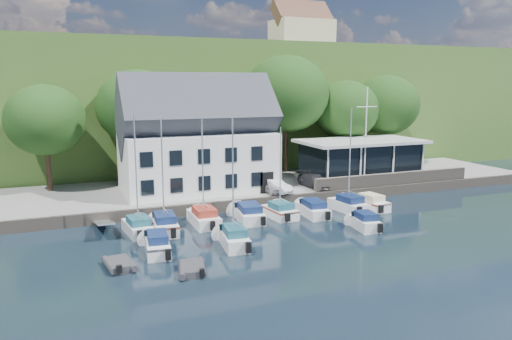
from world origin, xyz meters
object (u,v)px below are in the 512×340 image
at_px(boat_r1_6, 350,161).
at_px(dinghy_0, 119,263).
at_px(boat_r2_3, 364,220).
at_px(boat_r1_7, 370,201).
at_px(club_pavilion, 360,159).
at_px(boat_r2_1, 233,182).
at_px(boat_r1_4, 280,169).
at_px(dinghy_1, 192,267).
at_px(harbor_building, 197,145).
at_px(flagpole, 366,136).
at_px(boat_r1_3, 248,212).
at_px(car_white, 274,186).
at_px(car_dgrey, 314,181).
at_px(car_silver, 270,186).
at_px(boat_r1_1, 163,173).
at_px(boat_r1_2, 203,170).
at_px(boat_r2_0, 157,242).
at_px(car_blue, 327,179).
at_px(boat_r1_0, 136,179).
at_px(boat_r1_5, 312,207).

relative_size(boat_r1_6, dinghy_0, 3.23).
bearing_deg(boat_r2_3, boat_r1_6, 78.39).
bearing_deg(boat_r2_3, boat_r1_7, 59.49).
bearing_deg(boat_r1_6, boat_r2_3, -116.43).
height_order(club_pavilion, boat_r2_1, boat_r2_1).
relative_size(club_pavilion, boat_r1_4, 1.59).
xyz_separation_m(club_pavilion, dinghy_1, (-23.42, -17.66, -2.73)).
relative_size(boat_r1_4, dinghy_1, 3.03).
relative_size(harbor_building, flagpole, 1.47).
bearing_deg(flagpole, club_pavilion, 63.16).
bearing_deg(boat_r1_7, boat_r1_3, 169.49).
xyz_separation_m(car_white, boat_r1_3, (-4.38, -4.80, -0.93)).
bearing_deg(harbor_building, boat_r2_3, -57.09).
xyz_separation_m(car_dgrey, boat_r1_4, (-6.32, -5.69, 2.51)).
height_order(car_silver, car_white, car_white).
distance_m(car_white, dinghy_1, 18.41).
bearing_deg(car_silver, flagpole, -7.23).
distance_m(car_silver, dinghy_0, 19.40).
height_order(harbor_building, boat_r1_4, harbor_building).
relative_size(car_white, boat_r1_1, 0.43).
height_order(boat_r1_2, boat_r2_3, boat_r1_2).
distance_m(boat_r1_3, boat_r1_6, 9.99).
relative_size(club_pavilion, boat_r2_0, 2.23).
distance_m(harbor_building, boat_r2_1, 14.58).
xyz_separation_m(car_blue, boat_r2_0, (-19.37, -11.14, -0.89)).
relative_size(boat_r1_7, boat_r2_0, 0.92).
height_order(boat_r2_0, dinghy_0, boat_r2_0).
xyz_separation_m(boat_r1_3, boat_r1_7, (11.38, -0.61, -0.01)).
relative_size(club_pavilion, flagpole, 1.35).
relative_size(car_white, boat_r2_0, 0.67).
xyz_separation_m(club_pavilion, flagpole, (-1.67, -3.30, 2.83)).
distance_m(car_silver, dinghy_1, 18.27).
bearing_deg(boat_r1_1, boat_r1_0, 176.00).
distance_m(flagpole, boat_r2_3, 13.70).
distance_m(boat_r1_2, boat_r1_6, 13.03).
bearing_deg(car_white, boat_r1_3, -151.32).
distance_m(car_blue, boat_r1_5, 8.58).
height_order(boat_r1_3, dinghy_1, boat_r1_3).
bearing_deg(boat_r1_3, boat_r2_0, -142.18).
bearing_deg(boat_r2_1, harbor_building, 90.93).
bearing_deg(car_dgrey, flagpole, -9.45).
distance_m(car_white, dinghy_0, 19.59).
bearing_deg(boat_r1_6, club_pavilion, 44.62).
bearing_deg(car_white, boat_r1_7, -56.56).
bearing_deg(dinghy_0, flagpole, 18.09).
bearing_deg(dinghy_0, boat_r1_7, 8.99).
relative_size(car_dgrey, boat_r1_5, 0.75).
relative_size(boat_r2_0, boat_r2_3, 1.30).
bearing_deg(car_dgrey, boat_r1_7, -72.90).
bearing_deg(car_blue, club_pavilion, 31.03).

